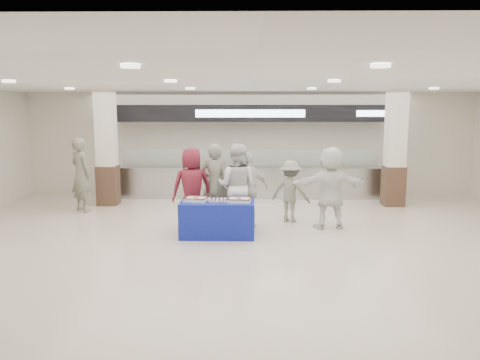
{
  "coord_description": "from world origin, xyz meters",
  "views": [
    {
      "loc": [
        -0.1,
        -8.74,
        2.65
      ],
      "look_at": [
        -0.25,
        1.6,
        1.1
      ],
      "focal_mm": 35.0,
      "sensor_mm": 36.0,
      "label": 1
    }
  ],
  "objects_px": {
    "civilian_maroon": "(192,188)",
    "civilian_white": "(330,187)",
    "display_table": "(217,219)",
    "soldier_a": "(215,184)",
    "sheet_cake_left": "(196,199)",
    "soldier_b": "(290,191)",
    "chef_tall": "(237,186)",
    "cupcake_tray": "(219,200)",
    "sheet_cake_right": "(239,200)",
    "soldier_bg": "(81,174)",
    "chef_short": "(248,189)"
  },
  "relations": [
    {
      "from": "display_table",
      "to": "soldier_bg",
      "type": "xyz_separation_m",
      "value": [
        -3.72,
        2.46,
        0.6
      ]
    },
    {
      "from": "civilian_maroon",
      "to": "civilian_white",
      "type": "relative_size",
      "value": 0.99
    },
    {
      "from": "display_table",
      "to": "soldier_bg",
      "type": "relative_size",
      "value": 0.79
    },
    {
      "from": "sheet_cake_right",
      "to": "display_table",
      "type": "bearing_deg",
      "value": 175.18
    },
    {
      "from": "display_table",
      "to": "chef_short",
      "type": "xyz_separation_m",
      "value": [
        0.65,
        0.93,
        0.48
      ]
    },
    {
      "from": "chef_tall",
      "to": "sheet_cake_right",
      "type": "bearing_deg",
      "value": 109.15
    },
    {
      "from": "sheet_cake_right",
      "to": "chef_short",
      "type": "xyz_separation_m",
      "value": [
        0.19,
        0.97,
        0.05
      ]
    },
    {
      "from": "civilian_white",
      "to": "soldier_bg",
      "type": "height_order",
      "value": "soldier_bg"
    },
    {
      "from": "civilian_maroon",
      "to": "chef_tall",
      "type": "bearing_deg",
      "value": 163.24
    },
    {
      "from": "display_table",
      "to": "sheet_cake_left",
      "type": "bearing_deg",
      "value": 175.91
    },
    {
      "from": "cupcake_tray",
      "to": "soldier_b",
      "type": "height_order",
      "value": "soldier_b"
    },
    {
      "from": "display_table",
      "to": "cupcake_tray",
      "type": "height_order",
      "value": "cupcake_tray"
    },
    {
      "from": "sheet_cake_right",
      "to": "civilian_white",
      "type": "distance_m",
      "value": 2.19
    },
    {
      "from": "soldier_a",
      "to": "cupcake_tray",
      "type": "bearing_deg",
      "value": 110.27
    },
    {
      "from": "sheet_cake_left",
      "to": "soldier_a",
      "type": "xyz_separation_m",
      "value": [
        0.34,
        0.96,
        0.16
      ]
    },
    {
      "from": "display_table",
      "to": "soldier_bg",
      "type": "height_order",
      "value": "soldier_bg"
    },
    {
      "from": "soldier_bg",
      "to": "civilian_white",
      "type": "bearing_deg",
      "value": -156.07
    },
    {
      "from": "sheet_cake_right",
      "to": "chef_tall",
      "type": "xyz_separation_m",
      "value": [
        -0.07,
        0.77,
        0.16
      ]
    },
    {
      "from": "cupcake_tray",
      "to": "soldier_bg",
      "type": "xyz_separation_m",
      "value": [
        -3.77,
        2.46,
        0.19
      ]
    },
    {
      "from": "chef_short",
      "to": "cupcake_tray",
      "type": "bearing_deg",
      "value": 35.07
    },
    {
      "from": "sheet_cake_left",
      "to": "soldier_a",
      "type": "relative_size",
      "value": 0.28
    },
    {
      "from": "civilian_maroon",
      "to": "soldier_b",
      "type": "distance_m",
      "value": 2.36
    },
    {
      "from": "soldier_b",
      "to": "soldier_a",
      "type": "bearing_deg",
      "value": 36.02
    },
    {
      "from": "cupcake_tray",
      "to": "soldier_a",
      "type": "xyz_separation_m",
      "value": [
        -0.16,
        1.0,
        0.17
      ]
    },
    {
      "from": "sheet_cake_right",
      "to": "soldier_b",
      "type": "bearing_deg",
      "value": 49.46
    },
    {
      "from": "civilian_maroon",
      "to": "soldier_bg",
      "type": "distance_m",
      "value": 3.54
    },
    {
      "from": "display_table",
      "to": "soldier_a",
      "type": "distance_m",
      "value": 1.16
    },
    {
      "from": "cupcake_tray",
      "to": "chef_tall",
      "type": "bearing_deg",
      "value": 64.61
    },
    {
      "from": "display_table",
      "to": "sheet_cake_left",
      "type": "xyz_separation_m",
      "value": [
        -0.45,
        0.04,
        0.42
      ]
    },
    {
      "from": "sheet_cake_left",
      "to": "soldier_bg",
      "type": "height_order",
      "value": "soldier_bg"
    },
    {
      "from": "cupcake_tray",
      "to": "civilian_maroon",
      "type": "relative_size",
      "value": 0.23
    },
    {
      "from": "sheet_cake_left",
      "to": "civilian_white",
      "type": "xyz_separation_m",
      "value": [
        2.95,
        0.72,
        0.13
      ]
    },
    {
      "from": "cupcake_tray",
      "to": "soldier_b",
      "type": "distance_m",
      "value": 2.11
    },
    {
      "from": "sheet_cake_right",
      "to": "civilian_maroon",
      "type": "distance_m",
      "value": 1.35
    },
    {
      "from": "sheet_cake_right",
      "to": "sheet_cake_left",
      "type": "bearing_deg",
      "value": 175.28
    },
    {
      "from": "sheet_cake_left",
      "to": "display_table",
      "type": "bearing_deg",
      "value": -4.61
    },
    {
      "from": "chef_short",
      "to": "civilian_white",
      "type": "height_order",
      "value": "civilian_white"
    },
    {
      "from": "sheet_cake_right",
      "to": "soldier_b",
      "type": "distance_m",
      "value": 1.84
    },
    {
      "from": "cupcake_tray",
      "to": "civilian_maroon",
      "type": "distance_m",
      "value": 1.03
    },
    {
      "from": "sheet_cake_left",
      "to": "chef_tall",
      "type": "distance_m",
      "value": 1.1
    },
    {
      "from": "sheet_cake_left",
      "to": "soldier_b",
      "type": "relative_size",
      "value": 0.36
    },
    {
      "from": "civilian_white",
      "to": "soldier_bg",
      "type": "bearing_deg",
      "value": -20.61
    },
    {
      "from": "sheet_cake_left",
      "to": "soldier_bg",
      "type": "bearing_deg",
      "value": 143.54
    },
    {
      "from": "civilian_maroon",
      "to": "civilian_white",
      "type": "height_order",
      "value": "civilian_white"
    },
    {
      "from": "soldier_b",
      "to": "sheet_cake_left",
      "type": "bearing_deg",
      "value": 56.51
    },
    {
      "from": "display_table",
      "to": "soldier_b",
      "type": "relative_size",
      "value": 1.06
    },
    {
      "from": "civilian_maroon",
      "to": "chef_tall",
      "type": "relative_size",
      "value": 0.96
    },
    {
      "from": "soldier_b",
      "to": "civilian_white",
      "type": "height_order",
      "value": "civilian_white"
    },
    {
      "from": "soldier_bg",
      "to": "soldier_b",
      "type": "bearing_deg",
      "value": -152.28
    },
    {
      "from": "sheet_cake_left",
      "to": "soldier_b",
      "type": "height_order",
      "value": "soldier_b"
    }
  ]
}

